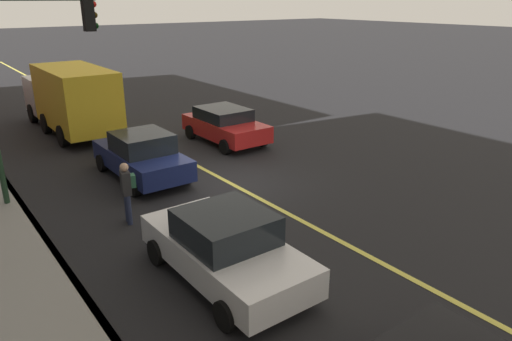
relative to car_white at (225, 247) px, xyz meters
name	(u,v)px	position (x,y,z in m)	size (l,w,h in m)	color
ground	(230,183)	(4.71, -3.23, -0.78)	(200.00, 200.00, 0.00)	black
curb_edge	(39,230)	(4.71, 2.74, -0.70)	(80.00, 0.16, 0.15)	slate
lane_stripe_center	(230,183)	(4.71, -3.23, -0.77)	(80.00, 0.16, 0.01)	#D8CC4C
car_white	(225,247)	(0.00, 0.00, 0.00)	(4.37, 2.08, 1.58)	silver
car_navy	(142,155)	(6.92, -1.17, 0.01)	(4.32, 2.02, 1.59)	navy
car_red	(225,125)	(8.83, -5.75, -0.01)	(4.17, 2.05, 1.45)	red
truck_yellow	(71,97)	(14.37, -1.14, 0.81)	(7.46, 2.50, 2.97)	silver
pedestrian_with_backpack	(127,188)	(3.87, 0.59, 0.23)	(0.44, 0.42, 1.72)	#262D4C
traffic_light_mast	(29,62)	(6.96, 1.87, 3.32)	(0.28, 3.34, 6.05)	#1E3823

